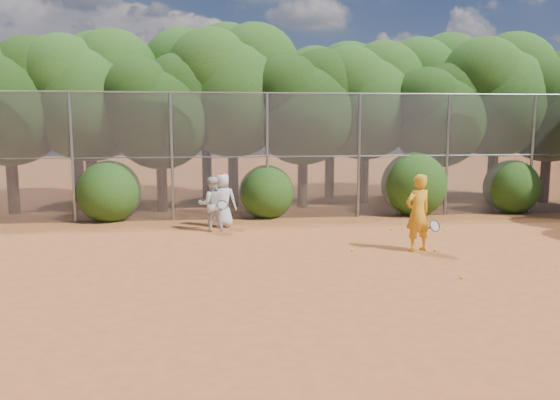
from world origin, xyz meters
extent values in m
plane|color=#A65425|center=(0.00, 0.00, 0.00)|extent=(80.00, 80.00, 0.00)
cylinder|color=gray|center=(-7.00, 6.00, 2.00)|extent=(0.09, 0.09, 4.00)
cylinder|color=gray|center=(-4.00, 6.00, 2.00)|extent=(0.09, 0.09, 4.00)
cylinder|color=gray|center=(-1.00, 6.00, 2.00)|extent=(0.09, 0.09, 4.00)
cylinder|color=gray|center=(2.00, 6.00, 2.00)|extent=(0.09, 0.09, 4.00)
cylinder|color=gray|center=(5.00, 6.00, 2.00)|extent=(0.09, 0.09, 4.00)
cylinder|color=gray|center=(8.00, 6.00, 2.00)|extent=(0.09, 0.09, 4.00)
cylinder|color=gray|center=(0.00, 6.00, 4.00)|extent=(20.00, 0.05, 0.05)
cylinder|color=gray|center=(0.00, 6.00, 2.00)|extent=(20.00, 0.04, 0.04)
cube|color=slate|center=(0.00, 6.00, 2.00)|extent=(20.00, 0.02, 4.00)
cylinder|color=black|center=(-9.50, 8.00, 1.19)|extent=(0.38, 0.38, 2.38)
sphere|color=black|center=(-9.50, 8.00, 3.52)|extent=(3.81, 3.81, 3.81)
sphere|color=black|center=(-8.74, 8.38, 4.47)|extent=(3.05, 3.05, 3.05)
cylinder|color=black|center=(-7.00, 8.50, 1.26)|extent=(0.38, 0.38, 2.52)
sphere|color=#204511|center=(-7.00, 8.50, 3.73)|extent=(4.03, 4.03, 4.03)
sphere|color=#204511|center=(-6.19, 8.90, 4.74)|extent=(3.23, 3.23, 3.23)
sphere|color=#204511|center=(-7.71, 8.20, 4.54)|extent=(3.02, 3.02, 3.02)
cylinder|color=black|center=(-4.50, 7.80, 1.08)|extent=(0.36, 0.36, 2.17)
sphere|color=black|center=(-4.50, 7.80, 3.21)|extent=(3.47, 3.47, 3.47)
sphere|color=black|center=(-3.81, 8.15, 4.08)|extent=(2.78, 2.78, 2.78)
sphere|color=black|center=(-5.11, 7.54, 3.91)|extent=(2.60, 2.60, 2.60)
cylinder|color=black|center=(-2.00, 8.80, 1.33)|extent=(0.39, 0.39, 2.66)
sphere|color=#204511|center=(-2.00, 8.80, 3.94)|extent=(4.26, 4.26, 4.26)
sphere|color=#204511|center=(-1.15, 9.23, 5.00)|extent=(3.40, 3.40, 3.40)
sphere|color=#204511|center=(-2.74, 8.48, 4.79)|extent=(3.19, 3.19, 3.19)
cylinder|color=black|center=(0.50, 8.20, 1.14)|extent=(0.37, 0.37, 2.27)
sphere|color=black|center=(0.50, 8.20, 3.37)|extent=(3.64, 3.64, 3.64)
sphere|color=black|center=(1.23, 8.56, 4.28)|extent=(2.91, 2.91, 2.91)
sphere|color=black|center=(-0.14, 7.93, 4.10)|extent=(2.73, 2.73, 2.73)
cylinder|color=black|center=(3.00, 9.00, 1.22)|extent=(0.38, 0.38, 2.45)
sphere|color=#204511|center=(3.00, 9.00, 3.63)|extent=(3.92, 3.92, 3.92)
sphere|color=#204511|center=(3.78, 9.39, 4.61)|extent=(3.14, 3.14, 3.14)
sphere|color=#204511|center=(2.31, 8.71, 4.41)|extent=(2.94, 2.94, 2.94)
cylinder|color=black|center=(5.50, 8.00, 1.05)|extent=(0.36, 0.36, 2.10)
sphere|color=black|center=(5.50, 8.00, 3.11)|extent=(3.36, 3.36, 3.36)
sphere|color=black|center=(6.17, 8.34, 3.95)|extent=(2.69, 2.69, 2.69)
sphere|color=black|center=(4.91, 7.75, 3.78)|extent=(2.52, 2.52, 2.52)
cylinder|color=black|center=(8.00, 8.60, 1.29)|extent=(0.39, 0.39, 2.59)
sphere|color=#204511|center=(8.00, 8.60, 3.83)|extent=(4.14, 4.14, 4.14)
sphere|color=#204511|center=(8.83, 9.01, 4.87)|extent=(3.32, 3.32, 3.32)
sphere|color=#204511|center=(7.27, 8.29, 4.66)|extent=(3.11, 3.11, 3.11)
cylinder|color=black|center=(10.00, 8.30, 1.15)|extent=(0.37, 0.37, 2.31)
sphere|color=black|center=(10.00, 8.30, 3.42)|extent=(3.70, 3.70, 3.70)
sphere|color=black|center=(9.35, 8.02, 4.16)|extent=(2.77, 2.77, 2.77)
cylinder|color=black|center=(-8.00, 10.80, 1.31)|extent=(0.39, 0.39, 2.62)
sphere|color=#204511|center=(-8.00, 10.80, 3.88)|extent=(4.20, 4.20, 4.20)
sphere|color=#204511|center=(-7.16, 11.22, 4.94)|extent=(3.36, 3.36, 3.36)
sphere|color=#204511|center=(-8.73, 10.49, 4.72)|extent=(3.15, 3.15, 3.15)
cylinder|color=black|center=(-3.00, 11.00, 1.40)|extent=(0.40, 0.40, 2.80)
sphere|color=#204511|center=(-3.00, 11.00, 4.14)|extent=(4.48, 4.48, 4.48)
sphere|color=#204511|center=(-2.10, 11.45, 5.26)|extent=(3.58, 3.58, 3.58)
sphere|color=#204511|center=(-3.78, 10.66, 5.04)|extent=(3.36, 3.36, 3.36)
cylinder|color=black|center=(2.00, 10.60, 1.26)|extent=(0.38, 0.38, 2.52)
sphere|color=#204511|center=(2.00, 10.60, 3.73)|extent=(4.03, 4.03, 4.03)
sphere|color=#204511|center=(2.81, 11.00, 4.74)|extent=(3.23, 3.23, 3.23)
sphere|color=#204511|center=(1.29, 10.30, 4.54)|extent=(3.02, 3.02, 3.02)
cylinder|color=black|center=(6.50, 11.20, 1.36)|extent=(0.40, 0.40, 2.73)
sphere|color=#204511|center=(6.50, 11.20, 4.04)|extent=(4.37, 4.37, 4.37)
sphere|color=#204511|center=(7.37, 11.64, 5.13)|extent=(3.49, 3.49, 3.49)
sphere|color=#204511|center=(5.74, 10.87, 4.91)|extent=(3.28, 3.28, 3.28)
sphere|color=#204511|center=(-6.00, 6.30, 1.00)|extent=(2.00, 2.00, 2.00)
sphere|color=#204511|center=(-1.00, 6.30, 0.90)|extent=(1.80, 1.80, 1.80)
sphere|color=#204511|center=(4.00, 6.30, 1.10)|extent=(2.20, 2.20, 2.20)
sphere|color=#204511|center=(7.50, 6.30, 0.95)|extent=(1.90, 1.90, 1.90)
imported|color=orange|center=(2.17, 1.09, 0.94)|extent=(0.79, 0.63, 1.87)
torus|color=black|center=(2.52, 0.89, 0.65)|extent=(0.34, 0.25, 0.29)
cylinder|color=black|center=(2.45, 1.08, 0.56)|extent=(0.13, 0.26, 0.15)
imported|color=silver|center=(-2.44, 4.69, 0.80)|extent=(0.88, 0.68, 1.61)
ellipsoid|color=red|center=(-2.44, 4.69, 1.57)|extent=(0.22, 0.22, 0.13)
sphere|color=#BED025|center=(-2.14, 4.49, 0.85)|extent=(0.07, 0.07, 0.07)
imported|color=silver|center=(-2.77, 4.11, 0.78)|extent=(0.82, 0.67, 1.56)
torus|color=black|center=(-2.47, 3.81, 0.80)|extent=(0.33, 0.25, 0.26)
cylinder|color=black|center=(-2.50, 3.98, 0.67)|extent=(0.07, 0.24, 0.20)
sphere|color=#BED025|center=(2.38, 3.60, 0.03)|extent=(0.07, 0.07, 0.07)
sphere|color=#BED025|center=(2.20, -1.30, 0.03)|extent=(0.07, 0.07, 0.07)
sphere|color=#BED025|center=(2.61, 1.01, 0.03)|extent=(0.07, 0.07, 0.07)
sphere|color=#BED025|center=(0.60, 1.20, 0.03)|extent=(0.07, 0.07, 0.07)
sphere|color=#BED025|center=(3.87, 3.30, 0.03)|extent=(0.07, 0.07, 0.07)
camera|label=1|loc=(-2.62, -11.33, 3.10)|focal=35.00mm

